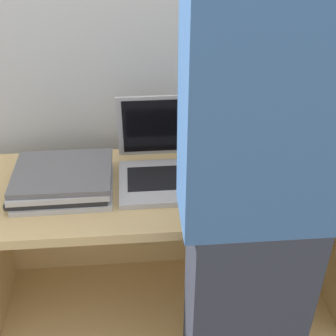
{
  "coord_description": "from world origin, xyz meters",
  "views": [
    {
      "loc": [
        -0.1,
        -1.07,
        1.6
      ],
      "look_at": [
        0.0,
        0.18,
        0.75
      ],
      "focal_mm": 50.0,
      "sensor_mm": 36.0,
      "label": 1
    }
  ],
  "objects_px": {
    "laptop_open": "(165,163)",
    "person": "(258,203)",
    "laptop_stack_right": "(269,166)",
    "laptop_stack_left": "(62,180)"
  },
  "relations": [
    {
      "from": "laptop_stack_right",
      "to": "person",
      "type": "distance_m",
      "value": 0.46
    },
    {
      "from": "laptop_open",
      "to": "person",
      "type": "distance_m",
      "value": 0.53
    },
    {
      "from": "laptop_open",
      "to": "laptop_stack_left",
      "type": "relative_size",
      "value": 0.96
    },
    {
      "from": "laptop_open",
      "to": "laptop_stack_left",
      "type": "xyz_separation_m",
      "value": [
        -0.36,
        -0.05,
        -0.02
      ]
    },
    {
      "from": "laptop_open",
      "to": "person",
      "type": "relative_size",
      "value": 0.2
    },
    {
      "from": "laptop_stack_left",
      "to": "person",
      "type": "relative_size",
      "value": 0.2
    },
    {
      "from": "laptop_open",
      "to": "person",
      "type": "bearing_deg",
      "value": -65.89
    },
    {
      "from": "laptop_open",
      "to": "person",
      "type": "xyz_separation_m",
      "value": [
        0.2,
        -0.46,
        0.16
      ]
    },
    {
      "from": "laptop_stack_right",
      "to": "person",
      "type": "xyz_separation_m",
      "value": [
        -0.16,
        -0.4,
        0.16
      ]
    },
    {
      "from": "laptop_stack_left",
      "to": "person",
      "type": "xyz_separation_m",
      "value": [
        0.56,
        -0.4,
        0.18
      ]
    }
  ]
}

